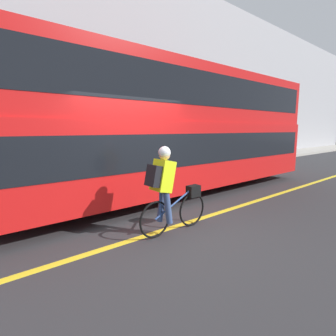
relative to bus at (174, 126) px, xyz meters
The scene contains 7 objects.
ground_plane 3.63m from the bus, 133.40° to the right, with size 80.00×80.00×0.00m, color #2D2D30.
road_center_line 3.54m from the bus, 135.24° to the right, with size 50.00×0.14×0.01m, color yellow.
sidewalk_curb 4.48m from the bus, 121.05° to the left, with size 60.00×2.38×0.16m.
building_facade 5.88m from the bus, 113.49° to the left, with size 60.00×0.30×9.16m.
bus is the anchor object (origin of this frame).
cyclist_on_bike 3.28m from the bus, 133.47° to the right, with size 1.54×0.32×1.58m.
trash_bin 4.14m from the bus, 121.11° to the left, with size 0.50×0.50×0.98m.
Camera 1 is at (-2.91, -3.48, 1.86)m, focal length 28.00 mm.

